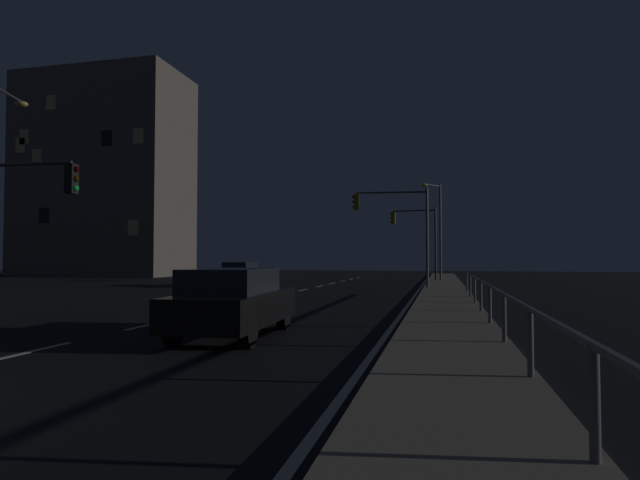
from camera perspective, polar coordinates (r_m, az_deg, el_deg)
The scene contains 12 objects.
ground_plane at distance 22.47m, azimuth -6.92°, elevation -6.64°, with size 112.00×112.00×0.00m, color black.
sidewalk_right at distance 21.10m, azimuth 13.76°, elevation -6.70°, with size 2.38×77.00×0.14m, color gray.
lane_markings_center at distance 25.77m, azimuth -4.22°, elevation -6.04°, with size 0.14×50.00×0.01m.
lane_edge_line at distance 26.12m, azimuth 10.49°, elevation -5.96°, with size 0.14×53.00×0.01m.
car at distance 12.02m, azimuth -9.54°, elevation -6.69°, with size 2.03×4.48×1.57m.
car_oncoming at distance 33.97m, azimuth -8.91°, elevation -3.69°, with size 2.04×4.49×1.57m.
traffic_light_far_left at distance 40.86m, azimuth 10.57°, elevation 1.18°, with size 3.57×0.44×5.65m.
traffic_light_near_right at distance 19.32m, azimuth -30.14°, elevation 3.56°, with size 3.80×0.41×5.10m.
traffic_light_mid_right at distance 30.22m, azimuth 8.29°, elevation 2.53°, with size 4.35×0.73×5.75m.
street_lamp_corner at distance 40.81m, azimuth 12.83°, elevation 1.97°, with size 1.55×1.90×7.43m.
barrier_fence at distance 14.11m, azimuth 18.23°, elevation -5.68°, with size 0.09×25.09×0.98m.
building_distant at distance 59.74m, azimuth -22.66°, elevation 6.55°, with size 16.99×8.78×21.15m.
Camera 1 is at (7.72, -3.52, 1.80)m, focal length 28.98 mm.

